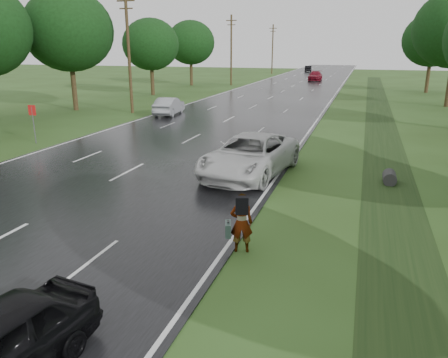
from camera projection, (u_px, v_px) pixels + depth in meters
road at (279, 94)px, 53.94m from camera, size 14.00×180.00×0.04m
edge_stripe_east at (335, 95)px, 51.96m from camera, size 0.12×180.00×0.01m
edge_stripe_west at (227, 92)px, 55.90m from camera, size 0.12×180.00×0.01m
center_line at (279, 93)px, 53.93m from camera, size 0.12×180.00×0.01m
drainage_ditch at (383, 142)px, 26.63m from camera, size 2.20×120.00×0.56m
road_sign at (33, 116)px, 25.87m from camera, size 0.50×0.06×2.30m
utility_pole_mid at (129, 51)px, 36.89m from camera, size 1.60×0.26×10.00m
utility_pole_far at (231, 49)px, 64.22m from camera, size 1.60×0.26×10.00m
utility_pole_distant at (273, 48)px, 91.56m from camera, size 1.60×0.26×10.00m
tree_east_f at (433, 40)px, 53.37m from camera, size 7.20×7.20×9.62m
tree_west_c at (68, 31)px, 38.07m from camera, size 7.80×7.80×10.43m
tree_west_d at (151, 44)px, 50.92m from camera, size 6.60×6.60×8.80m
tree_west_f at (191, 43)px, 63.76m from camera, size 7.00×7.00×9.29m
pedestrian at (241, 222)px, 12.22m from camera, size 0.90×0.69×1.75m
white_pickup at (250, 155)px, 19.56m from camera, size 3.87×6.80×1.79m
silver_sedan at (169, 106)px, 36.97m from camera, size 2.08×4.59×1.46m
far_car_red at (315, 76)px, 73.72m from camera, size 2.44×5.48×1.56m
far_car_dark at (308, 69)px, 100.01m from camera, size 1.72×4.16×1.34m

